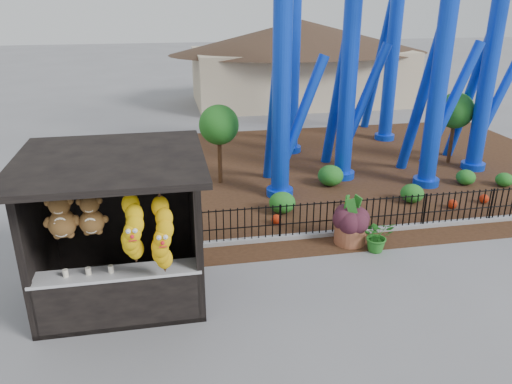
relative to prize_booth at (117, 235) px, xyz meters
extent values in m
plane|color=slate|center=(3.01, -0.90, -1.54)|extent=(120.00, 120.00, 0.00)
cube|color=#331E11|center=(7.01, 7.10, -1.53)|extent=(18.00, 12.00, 0.02)
cube|color=gray|center=(7.01, 2.10, -1.48)|extent=(18.00, 0.18, 0.12)
cube|color=black|center=(0.01, 0.30, -1.49)|extent=(3.20, 2.60, 0.10)
cube|color=black|center=(0.01, 1.54, -0.04)|extent=(3.20, 0.12, 3.00)
cube|color=black|center=(-1.53, 0.30, -0.04)|extent=(0.12, 2.60, 3.00)
cube|color=black|center=(1.55, 0.30, -0.04)|extent=(0.12, 2.60, 3.00)
cube|color=black|center=(0.01, 0.05, 1.52)|extent=(3.50, 3.40, 0.12)
cube|color=black|center=(-1.52, -0.93, -0.04)|extent=(0.14, 0.14, 3.00)
cube|color=black|center=(1.54, -0.93, -0.04)|extent=(0.14, 0.14, 3.00)
cube|color=black|center=(0.01, -0.75, -0.99)|extent=(3.00, 0.50, 1.10)
cube|color=#BBBBC0|center=(0.01, -0.75, -0.42)|extent=(3.10, 0.55, 0.06)
cylinder|color=black|center=(0.01, -1.15, 1.31)|extent=(2.90, 0.04, 0.04)
cylinder|color=blue|center=(4.51, 5.10, 1.96)|extent=(0.56, 0.56, 7.00)
cylinder|color=blue|center=(4.51, 5.10, -1.42)|extent=(0.84, 0.84, 0.24)
cylinder|color=blue|center=(7.01, 6.30, 2.11)|extent=(0.56, 0.56, 7.30)
cylinder|color=blue|center=(7.01, 6.30, -1.42)|extent=(0.84, 0.84, 0.24)
cylinder|color=blue|center=(9.51, 5.10, 2.21)|extent=(0.56, 0.56, 7.50)
cylinder|color=blue|center=(9.51, 5.10, -1.42)|extent=(0.84, 0.84, 0.24)
cylinder|color=blue|center=(12.01, 6.30, 1.76)|extent=(0.56, 0.56, 6.60)
cylinder|color=blue|center=(12.01, 6.30, -1.42)|extent=(0.84, 0.84, 0.24)
cylinder|color=blue|center=(6.01, 9.60, 3.21)|extent=(0.56, 0.56, 9.50)
cylinder|color=blue|center=(6.01, 9.60, -1.42)|extent=(0.84, 0.84, 0.24)
cylinder|color=blue|center=(10.51, 10.60, 3.71)|extent=(0.56, 0.56, 10.50)
cylinder|color=blue|center=(10.51, 10.60, -1.42)|extent=(0.84, 0.84, 0.24)
cylinder|color=blue|center=(4.51, 6.00, 1.09)|extent=(0.36, 2.21, 5.85)
cylinder|color=blue|center=(5.21, 5.40, 0.91)|extent=(1.62, 0.32, 3.73)
cylinder|color=blue|center=(7.01, 7.20, 1.20)|extent=(0.36, 2.29, 6.10)
cylinder|color=blue|center=(7.71, 6.60, 1.02)|extent=(1.67, 0.32, 3.88)
cylinder|color=blue|center=(9.51, 6.00, 1.27)|extent=(0.36, 2.34, 6.26)
cylinder|color=blue|center=(10.21, 5.40, 1.09)|extent=(1.71, 0.32, 3.99)
cylinder|color=blue|center=(12.01, 7.20, 0.94)|extent=(0.36, 2.10, 5.53)
cylinder|color=blue|center=(12.71, 6.60, 0.77)|extent=(1.54, 0.32, 3.52)
cylinder|color=#9B5638|center=(5.52, 1.62, -1.26)|extent=(1.07, 1.07, 0.55)
ellipsoid|color=#361520|center=(5.52, 1.62, -0.67)|extent=(0.70, 0.70, 0.64)
imported|color=#1A5418|center=(6.03, 1.11, -1.12)|extent=(0.76, 0.67, 0.83)
ellipsoid|color=#1F611C|center=(4.27, 3.78, -1.22)|extent=(0.77, 0.77, 0.61)
ellipsoid|color=#1F611C|center=(8.33, 3.80, -1.24)|extent=(0.70, 0.70, 0.56)
ellipsoid|color=#1F611C|center=(10.81, 4.88, -1.27)|extent=(0.63, 0.63, 0.50)
ellipsoid|color=#1F611C|center=(6.36, 5.64, -1.18)|extent=(0.85, 0.85, 0.68)
ellipsoid|color=#1F611C|center=(11.97, 4.49, -1.30)|extent=(0.56, 0.56, 0.45)
sphere|color=#AC240B|center=(3.92, 3.03, -1.38)|extent=(0.28, 0.28, 0.28)
sphere|color=#AC240B|center=(6.31, 3.77, -1.38)|extent=(0.28, 0.28, 0.28)
sphere|color=#AC240B|center=(9.29, 3.12, -1.38)|extent=(0.28, 0.28, 0.28)
sphere|color=#AC240B|center=(10.46, 3.31, -1.38)|extent=(0.28, 0.28, 0.28)
cube|color=#BFAD8C|center=(9.01, 19.10, -0.04)|extent=(12.00, 6.00, 3.00)
cone|color=#332319|center=(9.01, 19.10, 2.36)|extent=(15.00, 15.00, 1.80)
camera|label=1|loc=(1.05, -9.13, 4.41)|focal=35.00mm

